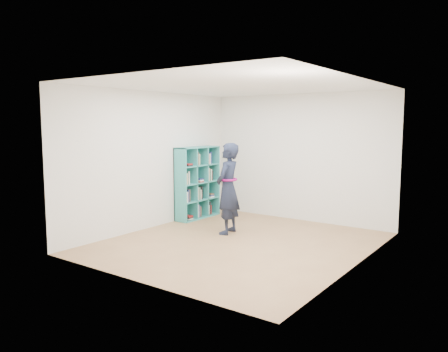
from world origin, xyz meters
The scene contains 9 objects.
floor centered at (0.00, 0.00, 0.00)m, with size 4.50×4.50×0.00m, color #926842.
ceiling centered at (0.00, 0.00, 2.60)m, with size 4.50×4.50×0.00m, color white.
wall_left centered at (-2.00, 0.00, 1.30)m, with size 0.02×4.50×2.60m, color silver.
wall_right centered at (2.00, 0.00, 1.30)m, with size 0.02×4.50×2.60m, color silver.
wall_back centered at (0.00, 2.25, 1.30)m, with size 4.00×0.02×2.60m, color silver.
wall_front centered at (0.00, -2.25, 1.30)m, with size 4.00×0.02×2.60m, color silver.
bookshelf centered at (-1.85, 1.16, 0.74)m, with size 0.33×1.14×1.51m.
person centered at (-0.53, 0.44, 0.83)m, with size 0.51×0.67×1.65m.
smartphone centered at (-0.70, 0.50, 0.94)m, with size 0.04×0.09×0.13m.
Camera 1 is at (3.97, -5.93, 1.98)m, focal length 35.00 mm.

